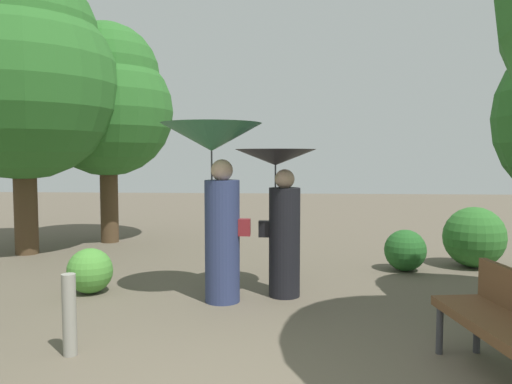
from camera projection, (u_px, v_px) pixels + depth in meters
The scene contains 8 objects.
person_left at pixel (216, 174), 5.89m from camera, with size 1.19×1.19×2.12m.
person_right at pixel (280, 200), 6.14m from camera, with size 1.00×1.00×1.81m.
tree_mid_left at pixel (107, 100), 9.93m from camera, with size 2.58×2.58×4.36m.
tree_far_back at pixel (21, 70), 8.68m from camera, with size 3.30×3.30×5.08m.
bush_path_left at pixel (474, 237), 7.80m from camera, with size 0.94×0.94×0.94m, color #2D6B28.
bush_path_right at pixel (405, 250), 7.56m from camera, with size 0.62×0.62×0.62m, color #235B23.
bush_behind_bench at pixel (90, 271), 6.33m from camera, with size 0.57×0.57×0.57m, color #4C9338.
path_marker_post at pixel (69, 315), 4.34m from camera, with size 0.12×0.12×0.72m, color gray.
Camera 1 is at (0.43, -3.26, 1.73)m, focal length 35.21 mm.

